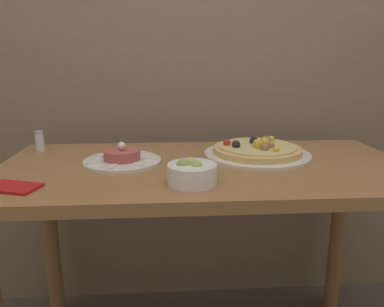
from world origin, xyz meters
TOP-DOWN VIEW (x-y plane):
  - dining_table at (0.00, 0.31)m, footprint 1.27×0.62m
  - pizza_plate at (0.19, 0.40)m, footprint 0.36×0.36m
  - tartare_plate at (-0.26, 0.34)m, footprint 0.24×0.24m
  - small_bowl at (-0.05, 0.13)m, footprint 0.13×0.13m
  - napkin at (-0.51, 0.12)m, footprint 0.15×0.12m
  - salt_shaker at (-0.56, 0.52)m, footprint 0.03×0.03m

SIDE VIEW (x-z plane):
  - dining_table at x=0.00m, z-range 0.25..0.99m
  - napkin at x=-0.51m, z-range 0.73..0.74m
  - tartare_plate at x=-0.26m, z-range 0.71..0.78m
  - pizza_plate at x=0.19m, z-range 0.72..0.78m
  - small_bowl at x=-0.05m, z-range 0.73..0.80m
  - salt_shaker at x=-0.56m, z-range 0.73..0.81m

